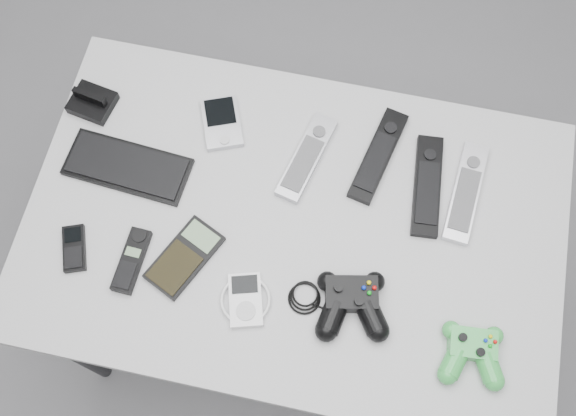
% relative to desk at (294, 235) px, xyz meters
% --- Properties ---
extents(floor, '(3.50, 3.50, 0.00)m').
position_rel_desk_xyz_m(floor, '(0.02, -0.09, -0.69)').
color(floor, slate).
rests_on(floor, ground).
extents(desk, '(1.12, 0.72, 0.75)m').
position_rel_desk_xyz_m(desk, '(0.00, 0.00, 0.00)').
color(desk, '#A9A9AC').
rests_on(desk, floor).
extents(pda_keyboard, '(0.27, 0.13, 0.02)m').
position_rel_desk_xyz_m(pda_keyboard, '(-0.38, 0.05, 0.07)').
color(pda_keyboard, black).
rests_on(pda_keyboard, desk).
extents(dock_bracket, '(0.10, 0.10, 0.05)m').
position_rel_desk_xyz_m(dock_bracket, '(-0.50, 0.19, 0.09)').
color(dock_bracket, black).
rests_on(dock_bracket, desk).
extents(pda, '(0.12, 0.15, 0.02)m').
position_rel_desk_xyz_m(pda, '(-0.21, 0.20, 0.08)').
color(pda, '#A5A6AC').
rests_on(pda, desk).
extents(remote_silver_a, '(0.10, 0.22, 0.02)m').
position_rel_desk_xyz_m(remote_silver_a, '(-0.01, 0.15, 0.08)').
color(remote_silver_a, '#A5A6AC').
rests_on(remote_silver_a, desk).
extents(remote_black_a, '(0.10, 0.23, 0.02)m').
position_rel_desk_xyz_m(remote_black_a, '(0.15, 0.19, 0.08)').
color(remote_black_a, black).
rests_on(remote_black_a, desk).
extents(remote_black_b, '(0.07, 0.23, 0.02)m').
position_rel_desk_xyz_m(remote_black_b, '(0.26, 0.14, 0.08)').
color(remote_black_b, black).
rests_on(remote_black_b, desk).
extents(remote_silver_b, '(0.07, 0.23, 0.02)m').
position_rel_desk_xyz_m(remote_silver_b, '(0.34, 0.14, 0.08)').
color(remote_silver_b, silver).
rests_on(remote_silver_b, desk).
extents(mobile_phone, '(0.08, 0.11, 0.02)m').
position_rel_desk_xyz_m(mobile_phone, '(-0.43, -0.15, 0.07)').
color(mobile_phone, black).
rests_on(mobile_phone, desk).
extents(cordless_handset, '(0.05, 0.14, 0.02)m').
position_rel_desk_xyz_m(cordless_handset, '(-0.31, -0.15, 0.08)').
color(cordless_handset, black).
rests_on(cordless_handset, desk).
extents(calculator, '(0.15, 0.19, 0.02)m').
position_rel_desk_xyz_m(calculator, '(-0.20, -0.12, 0.07)').
color(calculator, black).
rests_on(calculator, desk).
extents(mp3_player, '(0.13, 0.13, 0.02)m').
position_rel_desk_xyz_m(mp3_player, '(-0.06, -0.18, 0.08)').
color(mp3_player, white).
rests_on(mp3_player, desk).
extents(controller_black, '(0.27, 0.20, 0.05)m').
position_rel_desk_xyz_m(controller_black, '(0.14, -0.14, 0.09)').
color(controller_black, black).
rests_on(controller_black, desk).
extents(controller_green, '(0.14, 0.14, 0.04)m').
position_rel_desk_xyz_m(controller_green, '(0.39, -0.19, 0.09)').
color(controller_green, green).
rests_on(controller_green, desk).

